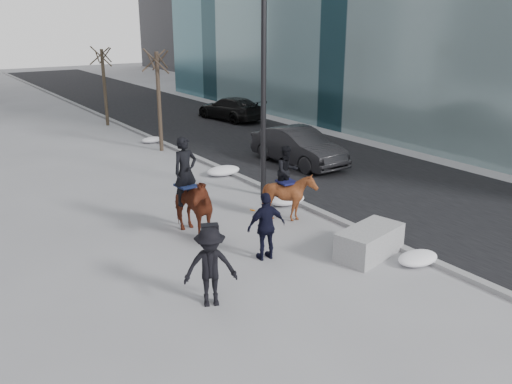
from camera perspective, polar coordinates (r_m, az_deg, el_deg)
ground at (r=13.79m, az=2.80°, el=-7.23°), size 120.00×120.00×0.00m
road at (r=25.37m, az=2.09°, el=4.62°), size 8.00×90.00×0.01m
curb at (r=23.31m, az=-5.93°, el=3.46°), size 0.25×90.00×0.12m
planter at (r=14.19m, az=11.85°, el=-5.19°), size 2.05×1.35×0.76m
car_near at (r=22.46m, az=4.48°, el=4.79°), size 1.78×4.66×1.52m
car_far at (r=32.44m, az=-2.73°, el=8.77°), size 2.58×4.89×1.35m
tree_near at (r=24.88m, az=-10.20°, el=9.83°), size 1.20×1.20×4.91m
tree_far at (r=31.67m, az=-15.68°, el=10.92°), size 1.20×1.20×4.65m
mounted_left at (r=15.03m, az=-7.11°, el=-0.89°), size 1.14×2.23×2.80m
mounted_right at (r=16.19m, az=3.48°, el=0.11°), size 1.29×1.43×2.26m
feeder at (r=13.56m, az=1.09°, el=-3.63°), size 1.08×0.93×1.75m
camera_crew at (r=11.47m, az=-4.83°, el=-7.83°), size 1.30×1.04×1.75m
lamppost at (r=17.84m, az=0.71°, el=15.18°), size 0.25×1.02×9.09m
snow_piles at (r=19.40m, az=-0.45°, el=0.87°), size 1.37×17.08×0.35m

